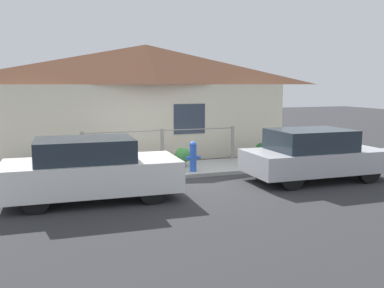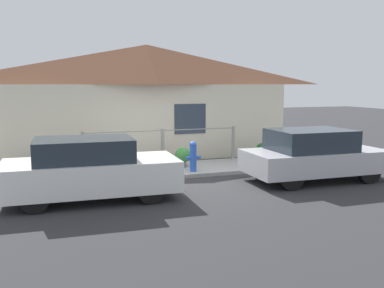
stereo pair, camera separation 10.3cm
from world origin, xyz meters
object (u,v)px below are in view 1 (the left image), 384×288
car_left (91,170)px  car_right (313,155)px  fire_hydrant (193,156)px  potted_plant_corner (261,150)px  potted_plant_by_fence (69,161)px  potted_plant_near_hydrant (183,156)px

car_left → car_right: bearing=2.1°
fire_hydrant → car_right: bearing=-31.5°
potted_plant_corner → potted_plant_by_fence: bearing=-175.1°
potted_plant_by_fence → potted_plant_corner: 6.26m
car_right → potted_plant_by_fence: (-6.11, 2.50, -0.23)m
fire_hydrant → potted_plant_by_fence: size_ratio=1.31×
car_right → potted_plant_corner: size_ratio=7.52×
car_left → fire_hydrant: size_ratio=4.50×
potted_plant_near_hydrant → potted_plant_by_fence: size_ratio=0.89×
car_right → fire_hydrant: (-2.79, 1.70, -0.14)m
car_left → potted_plant_near_hydrant: size_ratio=6.64×
car_left → potted_plant_near_hydrant: car_left is taller
car_right → potted_plant_corner: car_right is taller
potted_plant_near_hydrant → potted_plant_by_fence: potted_plant_by_fence is taller
fire_hydrant → potted_plant_corner: size_ratio=1.73×
car_left → potted_plant_corner: car_left is taller
potted_plant_near_hydrant → potted_plant_corner: (2.99, 0.61, -0.07)m
car_right → fire_hydrant: size_ratio=4.36×
potted_plant_near_hydrant → potted_plant_corner: bearing=11.5°
car_left → potted_plant_by_fence: car_left is taller
car_right → fire_hydrant: bearing=149.5°
potted_plant_by_fence → potted_plant_corner: size_ratio=1.32×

